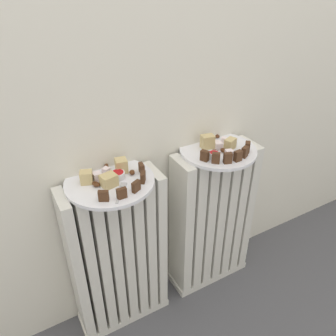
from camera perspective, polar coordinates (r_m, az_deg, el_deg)
name	(u,v)px	position (r m, az deg, el deg)	size (l,w,h in m)	color
radiator_left	(118,257)	(1.29, -8.51, -14.77)	(0.36, 0.13, 0.66)	silver
radiator_right	(212,220)	(1.44, 7.46, -8.79)	(0.36, 0.13, 0.66)	silver
plate_left	(110,181)	(1.08, -9.92, -2.28)	(0.29, 0.29, 0.01)	white
plate_right	(218,150)	(1.25, 8.53, 3.06)	(0.29, 0.29, 0.01)	white
dark_cake_slice_left_0	(104,196)	(0.98, -10.97, -4.71)	(0.03, 0.01, 0.03)	#472B19
dark_cake_slice_left_1	(122,193)	(0.98, -7.92, -4.30)	(0.03, 0.01, 0.03)	#472B19
dark_cake_slice_left_2	(136,186)	(1.00, -5.48, -3.14)	(0.03, 0.01, 0.03)	#472B19
dark_cake_slice_left_3	(143,177)	(1.04, -4.30, -1.58)	(0.03, 0.01, 0.03)	#472B19
dark_cake_slice_left_4	(142,168)	(1.09, -4.54, -0.07)	(0.03, 0.01, 0.03)	#472B19
marble_cake_slice_left_0	(86,177)	(1.06, -13.79, -1.54)	(0.04, 0.03, 0.04)	tan
marble_cake_slice_left_1	(121,166)	(1.10, -7.99, 0.42)	(0.04, 0.04, 0.05)	tan
marble_cake_slice_left_2	(109,180)	(1.04, -10.09, -2.10)	(0.05, 0.04, 0.04)	tan
turkish_delight_left_0	(97,176)	(1.07, -12.01, -1.38)	(0.03, 0.03, 0.03)	white
turkish_delight_left_1	(106,171)	(1.10, -10.53, -0.45)	(0.02, 0.02, 0.02)	white
turkish_delight_left_2	(108,177)	(1.07, -10.18, -1.49)	(0.02, 0.02, 0.02)	white
medjool_date_left_0	(106,166)	(1.13, -10.54, 0.27)	(0.02, 0.01, 0.02)	#4C2814
medjool_date_left_1	(96,184)	(1.05, -12.23, -2.70)	(0.03, 0.02, 0.01)	#4C2814
medjool_date_left_2	(132,172)	(1.09, -6.16, -0.73)	(0.02, 0.02, 0.01)	#4C2814
jam_bowl_left	(118,175)	(1.07, -8.56, -1.14)	(0.04, 0.04, 0.02)	white
dark_cake_slice_right_0	(205,156)	(1.16, 6.28, 2.11)	(0.03, 0.02, 0.04)	#472B19
dark_cake_slice_right_1	(216,158)	(1.15, 8.19, 1.70)	(0.03, 0.02, 0.04)	#472B19
dark_cake_slice_right_2	(228,158)	(1.15, 10.18, 1.68)	(0.03, 0.02, 0.04)	#472B19
dark_cake_slice_right_3	(238,156)	(1.17, 11.89, 2.03)	(0.03, 0.02, 0.04)	#472B19
dark_cake_slice_right_4	(245,152)	(1.20, 13.01, 2.68)	(0.03, 0.02, 0.04)	#472B19
dark_cake_slice_right_5	(247,147)	(1.24, 13.43, 3.51)	(0.03, 0.02, 0.04)	#472B19
marble_cake_slice_right_0	(207,142)	(1.24, 6.76, 4.50)	(0.05, 0.03, 0.05)	tan
marble_cake_slice_right_1	(230,144)	(1.25, 10.58, 4.10)	(0.04, 0.03, 0.04)	tan
turkish_delight_right_0	(217,143)	(1.26, 8.32, 4.21)	(0.02, 0.02, 0.02)	white
turkish_delight_right_1	(218,146)	(1.24, 8.62, 3.81)	(0.03, 0.03, 0.03)	white
turkish_delight_right_2	(229,153)	(1.20, 10.40, 2.47)	(0.03, 0.03, 0.03)	white
turkish_delight_right_3	(224,140)	(1.29, 9.53, 4.78)	(0.02, 0.02, 0.02)	white
medjool_date_right_0	(217,136)	(1.32, 8.39, 5.43)	(0.02, 0.02, 0.01)	#4C2814
medjool_date_right_1	(224,150)	(1.22, 9.48, 2.99)	(0.03, 0.02, 0.02)	#4C2814
medjool_date_right_2	(215,151)	(1.21, 8.07, 2.83)	(0.03, 0.02, 0.02)	#4C2814
jam_bowl_right	(214,155)	(1.18, 7.84, 2.23)	(0.04, 0.04, 0.02)	white
fork	(121,191)	(1.01, -8.02, -3.92)	(0.07, 0.10, 0.00)	#B7B7BC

